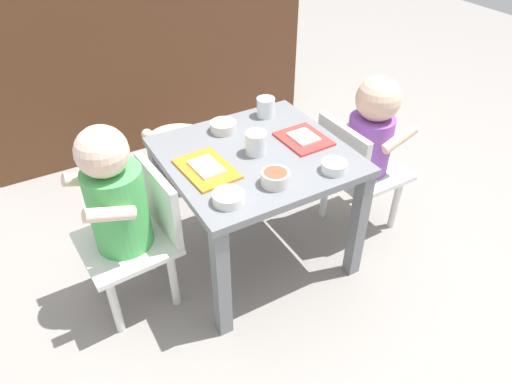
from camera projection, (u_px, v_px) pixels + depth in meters
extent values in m
plane|color=gray|center=(256.00, 253.00, 1.81)|extent=(7.00, 7.00, 0.00)
cube|color=#56331E|center=(142.00, 43.00, 2.30)|extent=(1.60, 0.34, 0.95)
cube|color=slate|center=(256.00, 156.00, 1.54)|extent=(0.58, 0.56, 0.03)
cube|color=slate|center=(221.00, 283.00, 1.41)|extent=(0.04, 0.04, 0.43)
cube|color=slate|center=(358.00, 226.00, 1.61)|extent=(0.04, 0.04, 0.43)
cube|color=slate|center=(162.00, 196.00, 1.75)|extent=(0.04, 0.04, 0.43)
cube|color=slate|center=(281.00, 157.00, 1.96)|extent=(0.04, 0.04, 0.43)
cube|color=silver|center=(127.00, 244.00, 1.49)|extent=(0.30, 0.30, 0.02)
cube|color=silver|center=(159.00, 200.00, 1.48)|extent=(0.04, 0.27, 0.22)
cylinder|color=#4CB259|center=(118.00, 208.00, 1.40)|extent=(0.18, 0.18, 0.27)
sphere|color=beige|center=(102.00, 152.00, 1.28)|extent=(0.15, 0.15, 0.15)
cylinder|color=silver|center=(94.00, 266.00, 1.59)|extent=(0.03, 0.03, 0.24)
cylinder|color=silver|center=(115.00, 305.00, 1.46)|extent=(0.03, 0.03, 0.24)
cylinder|color=silver|center=(149.00, 243.00, 1.68)|extent=(0.03, 0.03, 0.24)
cylinder|color=silver|center=(173.00, 278.00, 1.55)|extent=(0.03, 0.03, 0.24)
cylinder|color=beige|center=(87.00, 179.00, 1.41)|extent=(0.15, 0.05, 0.09)
cylinder|color=beige|center=(110.00, 214.00, 1.28)|extent=(0.15, 0.05, 0.09)
cube|color=silver|center=(364.00, 171.00, 1.82)|extent=(0.28, 0.28, 0.02)
cube|color=silver|center=(342.00, 154.00, 1.69)|extent=(0.03, 0.27, 0.22)
cylinder|color=purple|center=(369.00, 144.00, 1.74)|extent=(0.17, 0.17, 0.22)
sphere|color=beige|center=(378.00, 99.00, 1.64)|extent=(0.16, 0.16, 0.16)
cylinder|color=silver|center=(396.00, 203.00, 1.87)|extent=(0.03, 0.03, 0.24)
cylinder|color=silver|center=(362.00, 178.00, 2.00)|extent=(0.03, 0.03, 0.24)
cylinder|color=silver|center=(357.00, 219.00, 1.79)|extent=(0.03, 0.03, 0.24)
cylinder|color=silver|center=(325.00, 192.00, 1.92)|extent=(0.03, 0.03, 0.24)
cylinder|color=beige|center=(399.00, 139.00, 1.67)|extent=(0.15, 0.04, 0.09)
cylinder|color=beige|center=(364.00, 118.00, 1.79)|extent=(0.15, 0.04, 0.09)
ellipsoid|color=beige|center=(184.00, 144.00, 2.05)|extent=(0.37, 0.34, 0.18)
sphere|color=beige|center=(227.00, 138.00, 2.00)|extent=(0.13, 0.13, 0.13)
sphere|color=black|center=(237.00, 139.00, 2.00)|extent=(0.06, 0.06, 0.06)
torus|color=green|center=(219.00, 140.00, 2.01)|extent=(0.09, 0.10, 0.11)
sphere|color=beige|center=(147.00, 135.00, 2.04)|extent=(0.05, 0.05, 0.05)
cylinder|color=beige|center=(204.00, 179.00, 2.09)|extent=(0.04, 0.04, 0.14)
cylinder|color=beige|center=(209.00, 166.00, 2.17)|extent=(0.04, 0.04, 0.14)
cylinder|color=beige|center=(164.00, 176.00, 2.10)|extent=(0.04, 0.04, 0.14)
cylinder|color=beige|center=(170.00, 164.00, 2.19)|extent=(0.04, 0.04, 0.14)
cube|color=orange|center=(207.00, 169.00, 1.45)|extent=(0.16, 0.22, 0.01)
cube|color=white|center=(206.00, 167.00, 1.45)|extent=(0.09, 0.12, 0.01)
cube|color=red|center=(304.00, 139.00, 1.60)|extent=(0.15, 0.18, 0.01)
cube|color=white|center=(304.00, 137.00, 1.59)|extent=(0.08, 0.10, 0.01)
cylinder|color=white|center=(256.00, 142.00, 1.52)|extent=(0.07, 0.07, 0.07)
cylinder|color=silver|center=(256.00, 146.00, 1.52)|extent=(0.06, 0.06, 0.04)
cylinder|color=white|center=(266.00, 107.00, 1.72)|extent=(0.07, 0.07, 0.07)
cylinder|color=silver|center=(266.00, 112.00, 1.73)|extent=(0.06, 0.06, 0.03)
cylinder|color=silver|center=(223.00, 127.00, 1.64)|extent=(0.09, 0.09, 0.03)
cylinder|color=#4C8C33|center=(223.00, 123.00, 1.63)|extent=(0.07, 0.07, 0.01)
cylinder|color=white|center=(334.00, 167.00, 1.44)|extent=(0.08, 0.08, 0.03)
cylinder|color=#4C8C33|center=(334.00, 163.00, 1.43)|extent=(0.07, 0.07, 0.01)
cylinder|color=white|center=(228.00, 198.00, 1.32)|extent=(0.09, 0.09, 0.03)
cylinder|color=#D84C33|center=(228.00, 194.00, 1.31)|extent=(0.07, 0.07, 0.01)
cylinder|color=silver|center=(275.00, 178.00, 1.38)|extent=(0.09, 0.09, 0.04)
cylinder|color=#D84C33|center=(275.00, 173.00, 1.37)|extent=(0.07, 0.07, 0.01)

